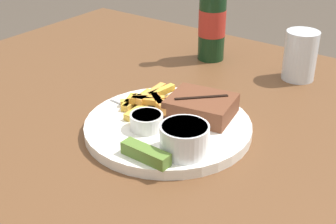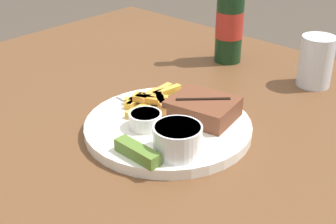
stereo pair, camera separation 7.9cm
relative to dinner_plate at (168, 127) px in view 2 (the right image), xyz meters
name	(u,v)px [view 2 (the right image)]	position (x,y,z in m)	size (l,w,h in m)	color
dining_table	(168,170)	(0.00, 0.00, -0.09)	(1.27, 1.03, 0.75)	brown
dinner_plate	(168,127)	(0.00, 0.00, 0.00)	(0.29, 0.29, 0.02)	white
steak_portion	(203,108)	(0.03, 0.05, 0.03)	(0.12, 0.11, 0.04)	brown
fries_pile	(155,100)	(-0.06, 0.03, 0.02)	(0.11, 0.14, 0.02)	gold
coleslaw_cup	(178,138)	(0.07, -0.06, 0.03)	(0.08, 0.08, 0.05)	white
dipping_sauce_cup	(145,119)	(-0.02, -0.04, 0.02)	(0.06, 0.06, 0.03)	silver
pickle_spear	(137,152)	(0.04, -0.11, 0.02)	(0.08, 0.02, 0.02)	#567A2D
fork_utensil	(140,107)	(-0.07, 0.01, 0.01)	(0.13, 0.02, 0.00)	#B7B7BC
beer_bottle	(230,23)	(-0.12, 0.34, 0.08)	(0.06, 0.06, 0.26)	#143319
drinking_glass	(316,61)	(0.09, 0.35, 0.04)	(0.07, 0.07, 0.11)	silver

